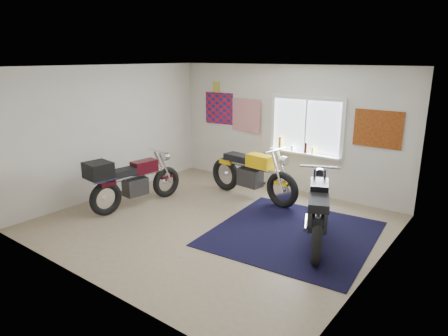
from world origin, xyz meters
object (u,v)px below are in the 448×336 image
Objects in this scene: navy_rug at (293,233)px; yellow_triumph at (252,175)px; black_chrome_bike at (318,213)px; maroon_tourer at (130,181)px.

yellow_triumph is (-1.53, 1.06, 0.49)m from navy_rug.
yellow_triumph is at bearing 37.07° from black_chrome_bike.
maroon_tourer reaches higher than navy_rug.
yellow_triumph is at bearing 145.33° from navy_rug.
black_chrome_bike reaches higher than maroon_tourer.
navy_rug is 1.15× the size of yellow_triumph.
black_chrome_bike is 3.62m from maroon_tourer.
navy_rug is at bearing 62.99° from black_chrome_bike.
yellow_triumph is 1.11× the size of black_chrome_bike.
navy_rug is 0.64m from black_chrome_bike.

